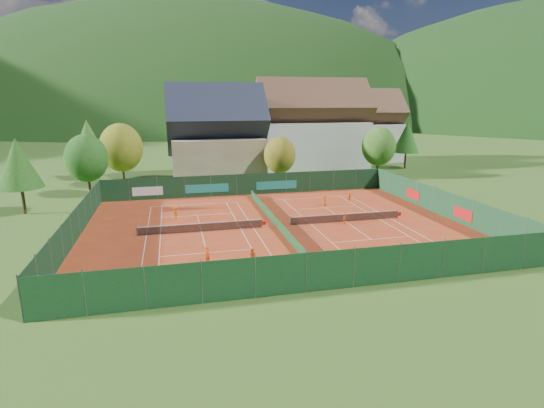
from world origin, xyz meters
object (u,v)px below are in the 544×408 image
at_px(player_left_mid, 253,257).
at_px(player_right_far_b, 349,197).
at_px(chalet, 217,139).
at_px(player_left_near, 207,255).
at_px(hotel_block_a, 312,130).
at_px(player_right_far_a, 325,201).
at_px(player_right_near, 345,219).
at_px(player_left_far, 176,213).
at_px(hotel_block_b, 361,130).
at_px(ball_hopper, 436,255).

distance_m(player_left_mid, player_right_far_b, 24.78).
bearing_deg(chalet, player_left_near, -97.50).
bearing_deg(chalet, hotel_block_a, 17.53).
xyz_separation_m(player_left_mid, player_right_far_a, (12.72, 17.39, -0.04)).
bearing_deg(player_right_near, hotel_block_a, 40.10).
relative_size(player_left_far, player_right_far_a, 1.15).
bearing_deg(hotel_block_b, ball_hopper, -108.71).
distance_m(chalet, player_left_mid, 40.50).
distance_m(player_left_near, player_right_far_b, 26.67).
bearing_deg(ball_hopper, player_right_far_a, 97.01).
bearing_deg(player_right_near, player_left_mid, -179.87).
xyz_separation_m(player_left_far, player_right_far_b, (22.53, 3.11, -0.12)).
relative_size(chalet, player_left_near, 10.32).
distance_m(player_left_mid, player_left_far, 16.43).
height_order(hotel_block_b, ball_hopper, hotel_block_b).
bearing_deg(player_right_near, player_right_far_a, 48.09).
relative_size(chalet, player_right_near, 13.37).
distance_m(ball_hopper, player_left_far, 27.96).
xyz_separation_m(ball_hopper, player_left_near, (-18.84, 3.92, 0.23)).
relative_size(chalet, player_left_far, 10.57).
xyz_separation_m(chalet, player_right_near, (10.48, -30.98, -6.02)).
height_order(ball_hopper, player_right_far_a, player_right_far_a).
bearing_deg(player_left_mid, chalet, 118.04).
bearing_deg(player_left_near, player_left_far, 59.57).
bearing_deg(player_left_mid, hotel_block_a, 96.19).
distance_m(hotel_block_a, hotel_block_b, 16.14).
height_order(hotel_block_a, player_right_near, hotel_block_a).
height_order(hotel_block_a, player_left_near, hotel_block_a).
distance_m(ball_hopper, player_left_mid, 15.50).
bearing_deg(chalet, hotel_block_b, 22.99).
xyz_separation_m(ball_hopper, player_left_far, (-21.19, 18.24, 0.21)).
distance_m(hotel_block_a, player_left_mid, 50.84).
relative_size(chalet, ball_hopper, 20.25).
relative_size(ball_hopper, player_right_near, 0.66).
relative_size(chalet, hotel_block_b, 0.94).
distance_m(hotel_block_b, player_right_near, 50.66).
xyz_separation_m(chalet, hotel_block_b, (33.00, 14.00, -0.01)).
bearing_deg(player_left_near, player_right_near, -12.42).
bearing_deg(player_right_far_b, player_right_near, 27.01).
distance_m(hotel_block_a, player_right_near, 38.54).
relative_size(player_left_near, player_right_near, 1.29).
bearing_deg(ball_hopper, player_right_far_b, 86.40).
bearing_deg(ball_hopper, player_left_near, 168.24).
xyz_separation_m(ball_hopper, player_right_far_b, (1.34, 21.35, 0.09)).
height_order(hotel_block_b, player_left_near, hotel_block_b).
xyz_separation_m(player_left_mid, player_right_far_b, (16.57, 18.43, -0.06)).
distance_m(ball_hopper, player_right_near, 12.41).
bearing_deg(player_left_far, chalet, -117.65).
relative_size(player_left_mid, player_right_far_a, 1.06).
bearing_deg(player_left_far, player_right_far_b, 177.06).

